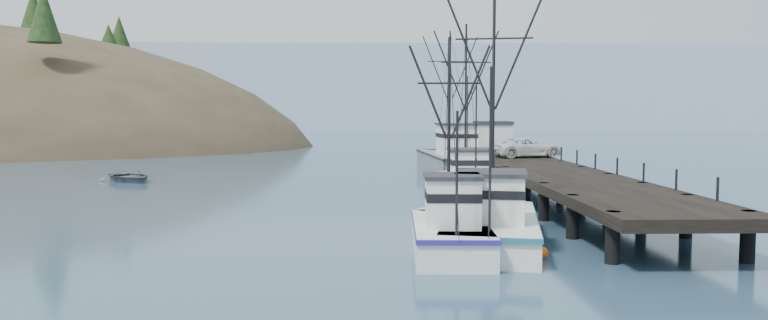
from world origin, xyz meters
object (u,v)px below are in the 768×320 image
trawler_mid (450,232)px  motorboat (130,181)px  pier_shed (493,137)px  pickup_truck (528,148)px  work_vessel (453,160)px  pier (543,171)px  trawler_near (491,224)px  trawler_far (467,184)px

trawler_mid → motorboat: (-22.51, 27.86, -0.82)m
pier_shed → pickup_truck: 5.24m
work_vessel → motorboat: size_ratio=3.03×
work_vessel → motorboat: (-27.08, -6.59, -1.23)m
pier → pickup_truck: size_ratio=7.81×
pier → pickup_truck: pickup_truck is taller
trawler_near → trawler_far: 15.95m
pickup_truck → trawler_mid: bearing=147.6°
pier_shed → pickup_truck: pier_shed is taller
trawler_mid → trawler_far: trawler_far is taller
trawler_mid → motorboat: bearing=128.9°
pier → trawler_far: trawler_far is taller
pier_shed → trawler_mid: bearing=-103.7°
trawler_near → motorboat: (-24.55, 26.14, -0.82)m
trawler_mid → pier_shed: 32.29m
trawler_mid → trawler_far: size_ratio=0.77×
work_vessel → pickup_truck: 9.55m
trawler_near → trawler_mid: 2.67m
pickup_truck → motorboat: bearing=74.8°
work_vessel → motorboat: bearing=-166.3°
trawler_mid → work_vessel: size_ratio=0.57×
pier_shed → pickup_truck: size_ratio=0.57×
trawler_far → work_vessel: (1.22, 16.83, 0.41)m
work_vessel → trawler_far: bearing=-94.1°
work_vessel → pier_shed: (3.05, -3.18, 2.19)m
pickup_truck → work_vessel: bearing=19.1°
pier → motorboat: size_ratio=8.26×
trawler_mid → pickup_truck: bearing=70.2°
trawler_near → pickup_truck: size_ratio=2.11×
pier → trawler_mid: 19.58m
trawler_far → pickup_truck: 10.94m
pier → trawler_mid: (-8.49, -17.62, -0.87)m
trawler_near → motorboat: 35.87m
trawler_near → pier_shed: 30.18m
trawler_near → pickup_truck: trawler_near is taller
pier → trawler_near: trawler_near is taller
trawler_near → pier_shed: bearing=79.3°
trawler_mid → pier_shed: trawler_mid is taller
pier → trawler_near: 17.18m
pier → motorboat: (-31.00, 10.24, -1.69)m
trawler_near → work_vessel: 32.83m
work_vessel → pier_shed: work_vessel is taller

